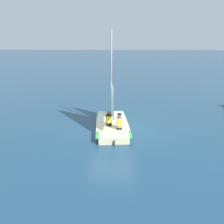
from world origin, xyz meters
TOP-DOWN VIEW (x-y plane):
  - ground_plane at (0.00, 0.00)m, footprint 260.00×260.00m
  - sailboat_main at (-0.01, -0.00)m, footprint 4.01×2.13m
  - sailor_helm at (-0.43, 0.13)m, footprint 0.37×0.33m
  - sailor_crew at (-0.84, -0.42)m, footprint 0.37×0.33m

SIDE VIEW (x-z plane):
  - ground_plane at x=0.00m, z-range 0.00..0.00m
  - sailor_helm at x=-0.43m, z-range 0.04..1.20m
  - sailor_crew at x=-0.84m, z-range 0.05..1.21m
  - sailboat_main at x=-0.01m, z-range -1.85..3.23m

